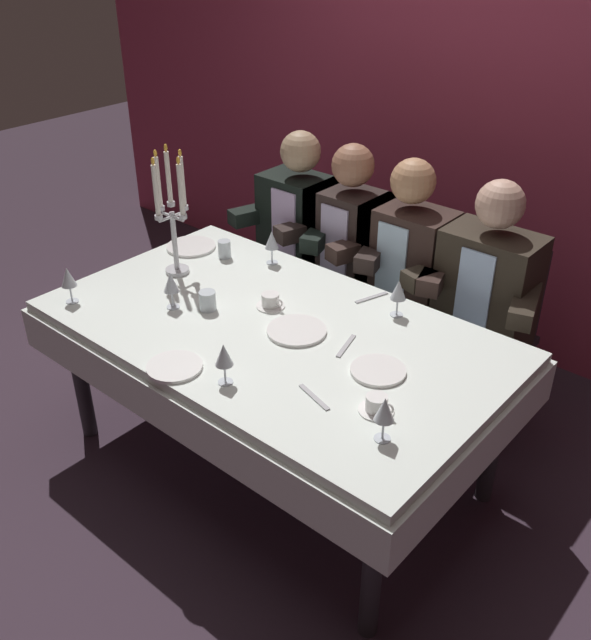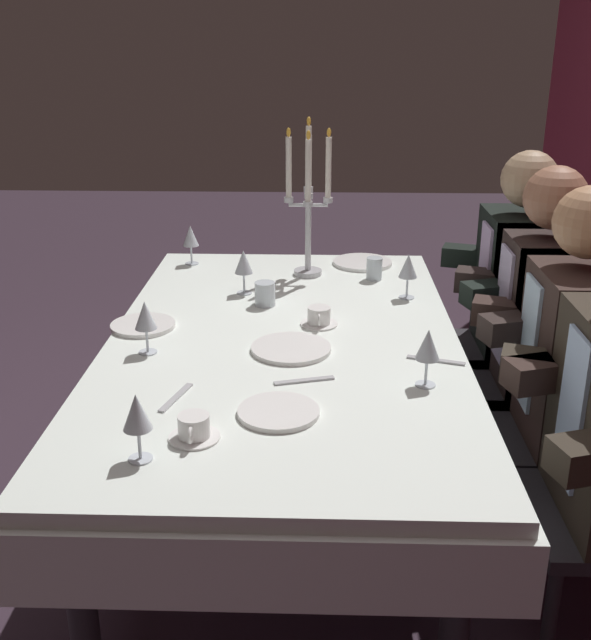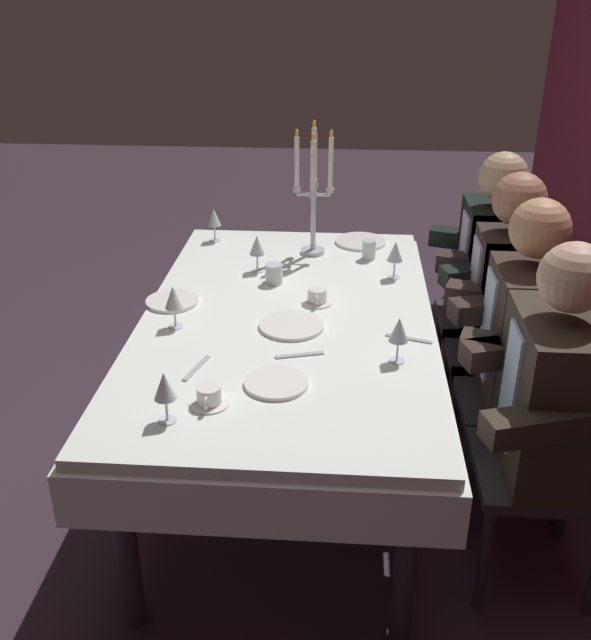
{
  "view_description": "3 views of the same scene",
  "coord_description": "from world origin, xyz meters",
  "px_view_note": "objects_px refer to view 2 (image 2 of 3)",
  "views": [
    {
      "loc": [
        1.67,
        -1.8,
        2.24
      ],
      "look_at": [
        0.12,
        0.0,
        0.81
      ],
      "focal_mm": 39.53,
      "sensor_mm": 36.0,
      "label": 1
    },
    {
      "loc": [
        2.22,
        0.11,
        1.65
      ],
      "look_at": [
        0.08,
        0.04,
        0.83
      ],
      "focal_mm": 42.83,
      "sensor_mm": 36.0,
      "label": 2
    },
    {
      "loc": [
        2.47,
        0.22,
        1.95
      ],
      "look_at": [
        0.14,
        0.04,
        0.79
      ],
      "focal_mm": 40.34,
      "sensor_mm": 36.0,
      "label": 3
    }
  ],
  "objects_px": {
    "water_tumbler_0": "(374,269)",
    "seated_diner_1": "(543,312)",
    "wine_glass_1": "(408,268)",
    "seated_diner_0": "(520,283)",
    "dinner_plate_1": "(291,348)",
    "wine_glass_0": "(145,317)",
    "dining_table": "(284,372)",
    "wine_glass_3": "(244,263)",
    "seated_diner_2": "(574,351)",
    "wine_glass_2": "(137,414)",
    "dinner_plate_0": "(278,412)",
    "coffee_cup_0": "(194,429)",
    "coffee_cup_1": "(319,317)",
    "dinner_plate_2": "(362,262)",
    "wine_glass_5": "(428,347)",
    "water_tumbler_1": "(265,294)",
    "dinner_plate_3": "(143,325)",
    "wine_glass_4": "(191,237)",
    "candelabra": "(308,202)"
  },
  "relations": [
    {
      "from": "wine_glass_3",
      "to": "wine_glass_4",
      "type": "bearing_deg",
      "value": -145.53
    },
    {
      "from": "wine_glass_1",
      "to": "seated_diner_1",
      "type": "relative_size",
      "value": 0.13
    },
    {
      "from": "seated_diner_2",
      "to": "dinner_plate_0",
      "type": "bearing_deg",
      "value": -63.19
    },
    {
      "from": "wine_glass_2",
      "to": "seated_diner_2",
      "type": "height_order",
      "value": "seated_diner_2"
    },
    {
      "from": "water_tumbler_0",
      "to": "seated_diner_0",
      "type": "distance_m",
      "value": 0.56
    },
    {
      "from": "dinner_plate_0",
      "to": "seated_diner_2",
      "type": "xyz_separation_m",
      "value": [
        -0.44,
        0.87,
        -0.01
      ]
    },
    {
      "from": "dining_table",
      "to": "wine_glass_2",
      "type": "xyz_separation_m",
      "value": [
        0.74,
        -0.29,
        0.23
      ]
    },
    {
      "from": "wine_glass_3",
      "to": "water_tumbler_0",
      "type": "relative_size",
      "value": 1.89
    },
    {
      "from": "water_tumbler_0",
      "to": "water_tumbler_1",
      "type": "height_order",
      "value": "water_tumbler_0"
    },
    {
      "from": "dinner_plate_1",
      "to": "water_tumbler_0",
      "type": "xyz_separation_m",
      "value": [
        -0.71,
        0.3,
        0.04
      ]
    },
    {
      "from": "wine_glass_0",
      "to": "seated_diner_2",
      "type": "xyz_separation_m",
      "value": [
        -0.06,
        1.29,
        -0.12
      ]
    },
    {
      "from": "wine_glass_3",
      "to": "seated_diner_2",
      "type": "relative_size",
      "value": 0.13
    },
    {
      "from": "wine_glass_4",
      "to": "coffee_cup_1",
      "type": "distance_m",
      "value": 0.87
    },
    {
      "from": "seated_diner_0",
      "to": "dinner_plate_2",
      "type": "bearing_deg",
      "value": -109.81
    },
    {
      "from": "water_tumbler_0",
      "to": "dining_table",
      "type": "bearing_deg",
      "value": -27.88
    },
    {
      "from": "dinner_plate_2",
      "to": "seated_diner_1",
      "type": "bearing_deg",
      "value": 47.47
    },
    {
      "from": "wine_glass_1",
      "to": "coffee_cup_1",
      "type": "bearing_deg",
      "value": -48.43
    },
    {
      "from": "wine_glass_2",
      "to": "seated_diner_2",
      "type": "distance_m",
      "value": 1.36
    },
    {
      "from": "dinner_plate_0",
      "to": "water_tumbler_1",
      "type": "bearing_deg",
      "value": -173.69
    },
    {
      "from": "dinner_plate_1",
      "to": "wine_glass_0",
      "type": "bearing_deg",
      "value": -85.96
    },
    {
      "from": "dinner_plate_3",
      "to": "wine_glass_1",
      "type": "distance_m",
      "value": 0.95
    },
    {
      "from": "dinner_plate_0",
      "to": "wine_glass_5",
      "type": "distance_m",
      "value": 0.44
    },
    {
      "from": "dinner_plate_3",
      "to": "seated_diner_1",
      "type": "height_order",
      "value": "seated_diner_1"
    },
    {
      "from": "wine_glass_2",
      "to": "wine_glass_5",
      "type": "distance_m",
      "value": 0.8
    },
    {
      "from": "dinner_plate_3",
      "to": "wine_glass_0",
      "type": "xyz_separation_m",
      "value": [
        0.21,
        0.06,
        0.11
      ]
    },
    {
      "from": "dining_table",
      "to": "dinner_plate_1",
      "type": "height_order",
      "value": "dinner_plate_1"
    },
    {
      "from": "wine_glass_1",
      "to": "seated_diner_0",
      "type": "height_order",
      "value": "seated_diner_0"
    },
    {
      "from": "dining_table",
      "to": "dinner_plate_2",
      "type": "xyz_separation_m",
      "value": [
        -0.82,
        0.29,
        0.13
      ]
    },
    {
      "from": "seated_diner_1",
      "to": "dining_table",
      "type": "bearing_deg",
      "value": -73.06
    },
    {
      "from": "dining_table",
      "to": "dinner_plate_0",
      "type": "xyz_separation_m",
      "value": [
        0.51,
        0.01,
        0.13
      ]
    },
    {
      "from": "dining_table",
      "to": "coffee_cup_0",
      "type": "distance_m",
      "value": 0.68
    },
    {
      "from": "wine_glass_2",
      "to": "wine_glass_3",
      "type": "xyz_separation_m",
      "value": [
        -1.17,
        0.12,
        0.0
      ]
    },
    {
      "from": "water_tumbler_0",
      "to": "candelabra",
      "type": "bearing_deg",
      "value": -101.31
    },
    {
      "from": "dinner_plate_0",
      "to": "coffee_cup_0",
      "type": "height_order",
      "value": "coffee_cup_0"
    },
    {
      "from": "wine_glass_5",
      "to": "water_tumbler_1",
      "type": "relative_size",
      "value": 1.95
    },
    {
      "from": "coffee_cup_1",
      "to": "wine_glass_0",
      "type": "bearing_deg",
      "value": -64.17
    },
    {
      "from": "water_tumbler_0",
      "to": "seated_diner_1",
      "type": "bearing_deg",
      "value": 58.69
    },
    {
      "from": "wine_glass_2",
      "to": "seated_diner_0",
      "type": "distance_m",
      "value": 1.79
    },
    {
      "from": "wine_glass_0",
      "to": "wine_glass_4",
      "type": "xyz_separation_m",
      "value": [
        -0.93,
        -0.02,
        0.0
      ]
    },
    {
      "from": "seated_diner_2",
      "to": "dinner_plate_1",
      "type": "bearing_deg",
      "value": -87.86
    },
    {
      "from": "dinner_plate_1",
      "to": "water_tumbler_1",
      "type": "height_order",
      "value": "water_tumbler_1"
    },
    {
      "from": "candelabra",
      "to": "seated_diner_1",
      "type": "relative_size",
      "value": 0.49
    },
    {
      "from": "dining_table",
      "to": "water_tumbler_1",
      "type": "relative_size",
      "value": 23.04
    },
    {
      "from": "coffee_cup_0",
      "to": "wine_glass_4",
      "type": "bearing_deg",
      "value": -170.68
    },
    {
      "from": "water_tumbler_1",
      "to": "seated_diner_1",
      "type": "xyz_separation_m",
      "value": [
        0.03,
        0.96,
        -0.05
      ]
    },
    {
      "from": "candelabra",
      "to": "seated_diner_1",
      "type": "height_order",
      "value": "candelabra"
    },
    {
      "from": "wine_glass_1",
      "to": "wine_glass_3",
      "type": "height_order",
      "value": "same"
    },
    {
      "from": "wine_glass_4",
      "to": "seated_diner_0",
      "type": "bearing_deg",
      "value": 81.58
    },
    {
      "from": "wine_glass_3",
      "to": "water_tumbler_0",
      "type": "distance_m",
      "value": 0.53
    },
    {
      "from": "seated_diner_1",
      "to": "seated_diner_2",
      "type": "relative_size",
      "value": 1.0
    }
  ]
}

